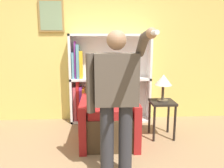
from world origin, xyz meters
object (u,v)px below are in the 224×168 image
at_px(bookcase, 102,81).
at_px(side_table, 162,109).
at_px(person_standing, 116,97).
at_px(armchair, 109,115).
at_px(table_lamp, 163,81).

distance_m(bookcase, side_table, 1.25).
distance_m(bookcase, person_standing, 1.78).
xyz_separation_m(bookcase, armchair, (0.09, -0.83, -0.38)).
xyz_separation_m(bookcase, side_table, (0.93, -0.77, -0.32)).
relative_size(armchair, table_lamp, 3.10).
bearing_deg(side_table, person_standing, -128.59).
bearing_deg(bookcase, table_lamp, -39.80).
xyz_separation_m(armchair, person_standing, (0.04, -0.94, 0.53)).
bearing_deg(table_lamp, person_standing, -128.59).
bearing_deg(armchair, table_lamp, 3.87).
height_order(person_standing, side_table, person_standing).
distance_m(person_standing, table_lamp, 1.28).
bearing_deg(table_lamp, bookcase, 140.20).
height_order(armchair, side_table, armchair).
xyz_separation_m(person_standing, side_table, (0.80, 1.00, -0.46)).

